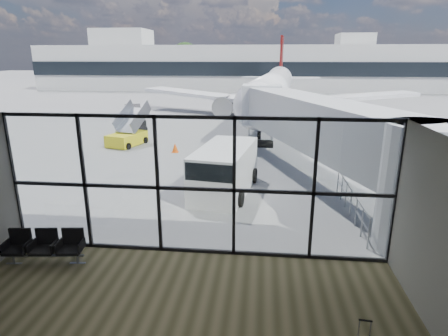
% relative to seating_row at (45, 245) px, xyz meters
% --- Properties ---
extents(ground, '(220.00, 220.00, 0.00)m').
position_rel_seating_row_xyz_m(ground, '(4.55, 41.06, -0.59)').
color(ground, slate).
rests_on(ground, ground).
extents(lounge_shell, '(12.02, 8.01, 4.51)m').
position_rel_seating_row_xyz_m(lounge_shell, '(4.55, -3.74, 2.06)').
color(lounge_shell, brown).
rests_on(lounge_shell, ground).
extents(glass_curtain_wall, '(12.10, 0.12, 4.50)m').
position_rel_seating_row_xyz_m(glass_curtain_wall, '(4.55, 1.06, 1.66)').
color(glass_curtain_wall, white).
rests_on(glass_curtain_wall, ground).
extents(jet_bridge, '(8.00, 16.50, 4.33)m').
position_rel_seating_row_xyz_m(jet_bridge, '(9.45, 8.13, 2.17)').
color(jet_bridge, '#B0B3B5').
rests_on(jet_bridge, ground).
extents(apron_railing, '(0.06, 5.46, 1.11)m').
position_rel_seating_row_xyz_m(apron_railing, '(10.15, 4.56, 0.13)').
color(apron_railing, gray).
rests_on(apron_railing, ground).
extents(far_terminal, '(80.00, 12.20, 11.00)m').
position_rel_seating_row_xyz_m(far_terminal, '(3.96, 63.03, 3.62)').
color(far_terminal, beige).
rests_on(far_terminal, ground).
extents(tree_0, '(4.95, 4.95, 7.12)m').
position_rel_seating_row_xyz_m(tree_0, '(-40.45, 73.06, 4.04)').
color(tree_0, '#382619').
rests_on(tree_0, ground).
extents(tree_1, '(5.61, 5.61, 8.07)m').
position_rel_seating_row_xyz_m(tree_1, '(-34.45, 73.06, 4.67)').
color(tree_1, '#382619').
rests_on(tree_1, ground).
extents(tree_2, '(6.27, 6.27, 9.03)m').
position_rel_seating_row_xyz_m(tree_2, '(-28.45, 73.06, 5.29)').
color(tree_2, '#382619').
rests_on(tree_2, ground).
extents(tree_3, '(4.95, 4.95, 7.12)m').
position_rel_seating_row_xyz_m(tree_3, '(-22.45, 73.06, 4.04)').
color(tree_3, '#382619').
rests_on(tree_3, ground).
extents(tree_4, '(5.61, 5.61, 8.07)m').
position_rel_seating_row_xyz_m(tree_4, '(-16.45, 73.06, 4.67)').
color(tree_4, '#382619').
rests_on(tree_4, ground).
extents(tree_5, '(6.27, 6.27, 9.03)m').
position_rel_seating_row_xyz_m(tree_5, '(-10.45, 73.06, 5.29)').
color(tree_5, '#382619').
rests_on(tree_5, ground).
extents(seating_row, '(2.38, 0.92, 1.06)m').
position_rel_seating_row_xyz_m(seating_row, '(0.00, 0.00, 0.00)').
color(seating_row, gray).
rests_on(seating_row, ground).
extents(airliner, '(29.89, 34.71, 8.95)m').
position_rel_seating_row_xyz_m(airliner, '(7.57, 31.96, 2.14)').
color(airliner, white).
rests_on(airliner, ground).
extents(service_van, '(3.01, 5.25, 2.16)m').
position_rel_seating_row_xyz_m(service_van, '(4.85, 6.72, 0.52)').
color(service_van, silver).
rests_on(service_van, ground).
extents(belt_loader, '(3.04, 4.64, 2.03)m').
position_rel_seating_row_xyz_m(belt_loader, '(-4.19, 20.76, 0.10)').
color(belt_loader, black).
rests_on(belt_loader, ground).
extents(mobile_stairs, '(2.52, 3.78, 2.44)m').
position_rel_seating_row_xyz_m(mobile_stairs, '(-3.07, 15.76, -0.00)').
color(mobile_stairs, yellow).
rests_on(mobile_stairs, ground).
extents(traffic_cone_a, '(0.44, 0.44, 0.63)m').
position_rel_seating_row_xyz_m(traffic_cone_a, '(0.81, 14.02, -0.29)').
color(traffic_cone_a, '#EC530C').
rests_on(traffic_cone_a, ground).
extents(traffic_cone_c, '(0.41, 0.41, 0.59)m').
position_rel_seating_row_xyz_m(traffic_cone_c, '(9.55, 17.27, -0.31)').
color(traffic_cone_c, '#FD5C0D').
rests_on(traffic_cone_c, ground).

